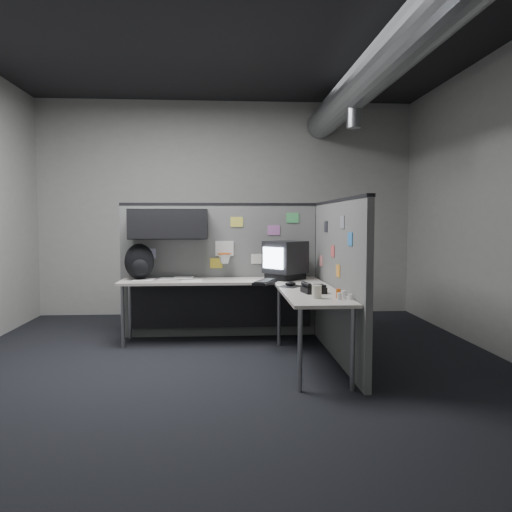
{
  "coord_description": "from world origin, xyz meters",
  "views": [
    {
      "loc": [
        -0.07,
        -4.78,
        1.41
      ],
      "look_at": [
        0.27,
        0.35,
        1.05
      ],
      "focal_mm": 35.0,
      "sensor_mm": 36.0,
      "label": 1
    }
  ],
  "objects": [
    {
      "name": "room",
      "position": [
        0.56,
        0.0,
        2.1
      ],
      "size": [
        5.62,
        5.62,
        3.22
      ],
      "color": "black",
      "rests_on": "ground"
    },
    {
      "name": "desk",
      "position": [
        0.15,
        0.7,
        0.61
      ],
      "size": [
        2.31,
        2.11,
        0.73
      ],
      "color": "beige",
      "rests_on": "ground"
    },
    {
      "name": "cup",
      "position": [
        0.75,
        -0.47,
        0.79
      ],
      "size": [
        0.11,
        0.11,
        0.12
      ],
      "primitive_type": "cylinder",
      "rotation": [
        0.0,
        0.0,
        -0.29
      ],
      "color": "beige",
      "rests_on": "desk"
    },
    {
      "name": "papers",
      "position": [
        -0.66,
        1.02,
        0.74
      ],
      "size": [
        0.78,
        0.55,
        0.01
      ],
      "rotation": [
        0.0,
        0.0,
        -0.0
      ],
      "color": "white",
      "rests_on": "desk"
    },
    {
      "name": "mouse",
      "position": [
        0.63,
        0.33,
        0.75
      ],
      "size": [
        0.3,
        0.31,
        0.05
      ],
      "rotation": [
        0.0,
        0.0,
        0.11
      ],
      "color": "black",
      "rests_on": "desk"
    },
    {
      "name": "phone",
      "position": [
        0.78,
        -0.14,
        0.77
      ],
      "size": [
        0.23,
        0.25,
        0.1
      ],
      "rotation": [
        0.0,
        0.0,
        -0.01
      ],
      "color": "black",
      "rests_on": "desk"
    },
    {
      "name": "partition_right",
      "position": [
        1.1,
        0.22,
        0.82
      ],
      "size": [
        0.07,
        2.23,
        1.63
      ],
      "color": "#5C5E5C",
      "rests_on": "ground"
    },
    {
      "name": "bottles",
      "position": [
        0.97,
        -0.52,
        0.76
      ],
      "size": [
        0.14,
        0.16,
        0.08
      ],
      "rotation": [
        0.0,
        0.0,
        0.15
      ],
      "color": "silver",
      "rests_on": "desk"
    },
    {
      "name": "monitor",
      "position": [
        0.66,
        0.98,
        0.96
      ],
      "size": [
        0.55,
        0.55,
        0.45
      ],
      "rotation": [
        0.0,
        0.0,
        -0.08
      ],
      "color": "black",
      "rests_on": "desk"
    },
    {
      "name": "backpack",
      "position": [
        -1.04,
        1.06,
        0.93
      ],
      "size": [
        0.37,
        0.35,
        0.42
      ],
      "rotation": [
        0.0,
        0.0,
        -0.13
      ],
      "color": "black",
      "rests_on": "desk"
    },
    {
      "name": "partition_back",
      "position": [
        -0.25,
        1.23,
        1.0
      ],
      "size": [
        2.44,
        0.42,
        1.63
      ],
      "color": "#5C5E5C",
      "rests_on": "ground"
    },
    {
      "name": "keyboard",
      "position": [
        0.39,
        0.6,
        0.75
      ],
      "size": [
        0.31,
        0.45,
        0.04
      ],
      "rotation": [
        0.0,
        0.0,
        0.37
      ],
      "color": "black",
      "rests_on": "desk"
    }
  ]
}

